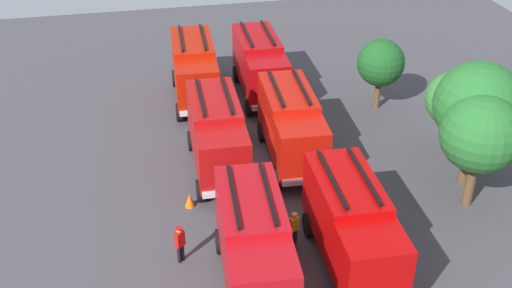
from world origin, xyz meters
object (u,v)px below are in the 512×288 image
at_px(fire_truck_2, 254,243).
at_px(tree_1, 454,100).
at_px(fire_truck_4, 291,124).
at_px(tree_0, 381,63).
at_px(fire_truck_1, 217,134).
at_px(traffic_cone_1, 240,208).
at_px(fire_truck_0, 194,69).
at_px(tree_2, 478,105).
at_px(traffic_cone_0, 190,200).
at_px(fire_truck_3, 260,64).
at_px(tree_3, 480,134).
at_px(firefighter_4, 343,167).
at_px(firefighter_1, 180,242).
at_px(firefighter_0, 294,227).
at_px(fire_truck_5, 352,224).

relative_size(fire_truck_2, tree_1, 1.58).
bearing_deg(fire_truck_4, tree_1, 87.04).
xyz_separation_m(fire_truck_4, tree_0, (-4.77, 6.83, 0.84)).
distance_m(fire_truck_1, traffic_cone_1, 4.53).
xyz_separation_m(fire_truck_0, tree_2, (12.26, 12.20, 2.28)).
bearing_deg(traffic_cone_0, fire_truck_1, 148.39).
height_order(fire_truck_0, tree_1, tree_1).
distance_m(fire_truck_3, fire_truck_4, 8.07).
bearing_deg(tree_0, fire_truck_0, -107.57).
bearing_deg(tree_0, tree_3, 3.03).
height_order(fire_truck_4, traffic_cone_0, fire_truck_4).
bearing_deg(tree_2, traffic_cone_1, -88.69).
height_order(firefighter_4, tree_3, tree_3).
relative_size(fire_truck_0, fire_truck_2, 0.99).
bearing_deg(traffic_cone_1, fire_truck_3, 163.46).
xyz_separation_m(fire_truck_0, fire_truck_1, (8.39, 0.09, 0.00)).
bearing_deg(tree_2, fire_truck_0, -135.12).
bearing_deg(fire_truck_4, firefighter_4, 39.35).
distance_m(firefighter_1, traffic_cone_0, 4.03).
bearing_deg(fire_truck_3, tree_2, 35.13).
height_order(fire_truck_1, firefighter_0, fire_truck_1).
height_order(fire_truck_0, fire_truck_3, same).
height_order(tree_0, traffic_cone_0, tree_0).
distance_m(fire_truck_5, firefighter_0, 2.96).
relative_size(fire_truck_1, traffic_cone_0, 10.25).
bearing_deg(firefighter_4, tree_2, 69.91).
bearing_deg(fire_truck_1, tree_0, 116.38).
bearing_deg(tree_1, tree_2, -10.33).
bearing_deg(fire_truck_0, firefighter_0, 12.06).
distance_m(firefighter_4, traffic_cone_1, 5.85).
distance_m(firefighter_4, tree_3, 6.86).
relative_size(fire_truck_0, traffic_cone_0, 10.31).
bearing_deg(traffic_cone_0, fire_truck_5, 47.66).
bearing_deg(tree_2, firefighter_0, -73.49).
bearing_deg(tree_2, traffic_cone_0, -93.45).
bearing_deg(tree_2, firefighter_1, -78.41).
distance_m(fire_truck_1, tree_1, 12.74).
height_order(fire_truck_3, traffic_cone_0, fire_truck_3).
distance_m(fire_truck_1, fire_truck_4, 4.01).
distance_m(fire_truck_2, firefighter_4, 8.82).
relative_size(firefighter_0, traffic_cone_0, 2.29).
height_order(fire_truck_3, tree_2, tree_2).
xyz_separation_m(firefighter_1, tree_0, (-11.84, 13.55, 1.97)).
xyz_separation_m(fire_truck_3, tree_0, (3.31, 6.75, 0.84)).
distance_m(fire_truck_3, firefighter_4, 11.07).
xyz_separation_m(firefighter_0, tree_3, (-1.14, 9.06, 3.00)).
bearing_deg(fire_truck_1, fire_truck_3, 155.53).
relative_size(fire_truck_5, traffic_cone_1, 10.80).
relative_size(tree_1, traffic_cone_0, 6.57).
bearing_deg(fire_truck_3, tree_0, 65.48).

